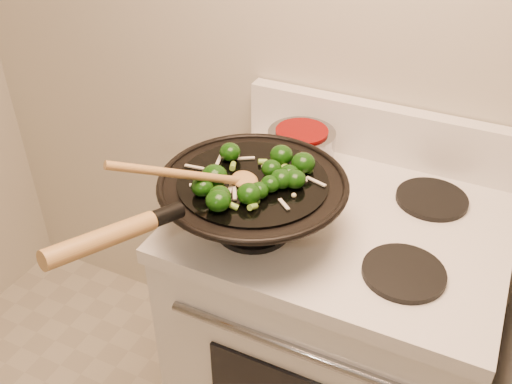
% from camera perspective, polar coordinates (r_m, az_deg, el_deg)
% --- Properties ---
extents(stove, '(0.78, 0.67, 1.08)m').
position_cam_1_polar(stove, '(1.73, 7.58, -14.13)').
color(stove, white).
rests_on(stove, ground).
extents(wok, '(0.43, 0.70, 0.23)m').
position_cam_1_polar(wok, '(1.30, -0.47, -0.98)').
color(wok, black).
rests_on(wok, stove).
extents(stirfry, '(0.32, 0.27, 0.05)m').
position_cam_1_polar(stirfry, '(1.25, -0.11, 1.49)').
color(stirfry, '#0F3508').
rests_on(stirfry, wok).
extents(wooden_spoon, '(0.24, 0.28, 0.14)m').
position_cam_1_polar(wooden_spoon, '(1.21, -4.88, 1.57)').
color(wooden_spoon, '#AA7B42').
rests_on(wooden_spoon, wok).
extents(saucepan, '(0.18, 0.29, 0.11)m').
position_cam_1_polar(saucepan, '(1.55, 4.50, 4.42)').
color(saucepan, gray).
rests_on(saucepan, stove).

